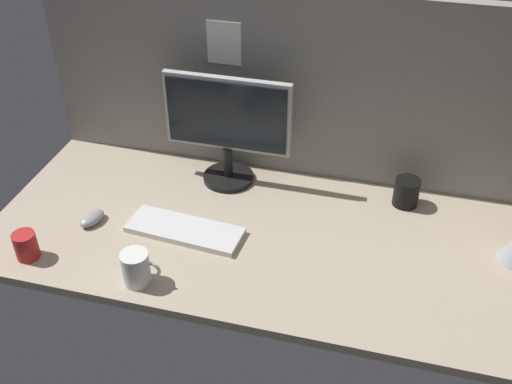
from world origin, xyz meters
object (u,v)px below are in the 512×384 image
(mug_red_plastic, at_px, (26,246))
(keyboard, at_px, (185,230))
(monitor, at_px, (227,125))
(mug_black_travel, at_px, (406,192))
(mouse, at_px, (92,218))
(mug_ceramic_white, at_px, (136,268))

(mug_red_plastic, bearing_deg, keyboard, 28.39)
(monitor, bearing_deg, mug_black_travel, 0.51)
(keyboard, bearing_deg, monitor, 86.31)
(mouse, distance_m, mug_ceramic_white, 0.33)
(monitor, xyz_separation_m, mouse, (-0.36, -0.35, -0.20))
(keyboard, distance_m, mug_black_travel, 0.75)
(mug_black_travel, bearing_deg, mug_red_plastic, -152.84)
(keyboard, relative_size, mug_ceramic_white, 3.15)
(mouse, bearing_deg, keyboard, 22.69)
(mug_red_plastic, bearing_deg, monitor, 49.74)
(mug_ceramic_white, bearing_deg, monitor, 79.70)
(monitor, height_order, mouse, monitor)
(keyboard, xyz_separation_m, mug_ceramic_white, (-0.05, -0.24, 0.04))
(monitor, xyz_separation_m, mug_black_travel, (0.62, 0.01, -0.17))
(mug_red_plastic, xyz_separation_m, mug_ceramic_white, (0.37, -0.01, 0.01))
(mouse, xyz_separation_m, mug_black_travel, (0.98, 0.36, 0.03))
(keyboard, xyz_separation_m, mug_red_plastic, (-0.42, -0.23, 0.03))
(mouse, height_order, mug_black_travel, mug_black_travel)
(mug_ceramic_white, bearing_deg, mug_red_plastic, 177.78)
(mug_black_travel, xyz_separation_m, mug_ceramic_white, (-0.72, -0.57, 0.00))
(mouse, bearing_deg, mug_ceramic_white, -22.34)
(mug_red_plastic, distance_m, mug_black_travel, 1.22)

